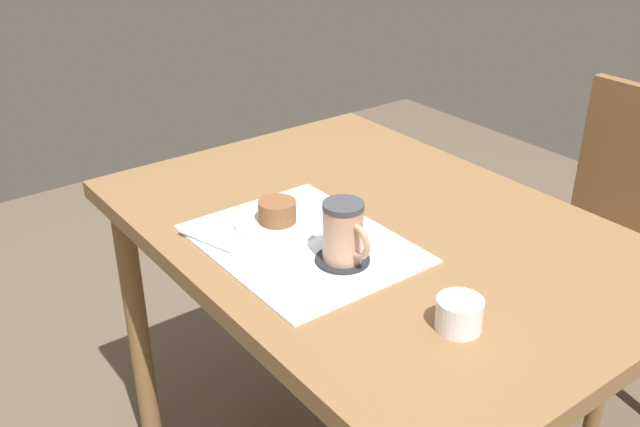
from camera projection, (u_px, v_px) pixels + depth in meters
name	position (u px, v px, depth m)	size (l,w,h in m)	color
dining_table	(373.00, 267.00, 1.39)	(1.05, 0.74, 0.75)	brown
wooden_chair	(609.00, 254.00, 1.79)	(0.42, 0.42, 0.88)	brown
placemat	(302.00, 243.00, 1.28)	(0.39, 0.31, 0.00)	white
pastry_plate	(278.00, 224.00, 1.33)	(0.16, 0.16, 0.01)	silver
pastry	(277.00, 211.00, 1.32)	(0.07, 0.07, 0.04)	brown
coffee_coaster	(342.00, 260.00, 1.22)	(0.09, 0.09, 0.01)	#232328
coffee_mug	(344.00, 232.00, 1.19)	(0.10, 0.07, 0.11)	tan
teaspoon	(205.00, 241.00, 1.28)	(0.01, 0.01, 0.13)	silver
sugar_bowl	(459.00, 314.00, 1.05)	(0.07, 0.07, 0.05)	white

